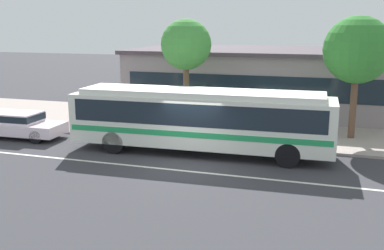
% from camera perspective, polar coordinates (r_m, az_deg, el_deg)
% --- Properties ---
extents(ground_plane, '(120.00, 120.00, 0.00)m').
position_cam_1_polar(ground_plane, '(18.72, -0.55, -4.97)').
color(ground_plane, '#37373C').
extents(sidewalk_slab, '(60.00, 8.00, 0.12)m').
position_cam_1_polar(sidewalk_slab, '(25.40, 4.50, -0.16)').
color(sidewalk_slab, '#A4958E').
rests_on(sidewalk_slab, ground_plane).
extents(lane_stripe_center, '(56.00, 0.16, 0.01)m').
position_cam_1_polar(lane_stripe_center, '(17.99, -1.35, -5.69)').
color(lane_stripe_center, silver).
rests_on(lane_stripe_center, ground_plane).
extents(transit_bus, '(11.54, 2.89, 2.81)m').
position_cam_1_polar(transit_bus, '(20.01, 1.08, 1.03)').
color(transit_bus, silver).
rests_on(transit_bus, ground_plane).
extents(sedan_behind_bus, '(4.72, 1.95, 1.29)m').
position_cam_1_polar(sedan_behind_bus, '(24.60, -21.05, 0.19)').
color(sedan_behind_bus, white).
rests_on(sedan_behind_bus, ground_plane).
extents(pedestrian_waiting_near_sign, '(0.41, 0.41, 1.70)m').
position_cam_1_polar(pedestrian_waiting_near_sign, '(24.25, -4.10, 1.78)').
color(pedestrian_waiting_near_sign, '#343D36').
rests_on(pedestrian_waiting_near_sign, sidewalk_slab).
extents(street_tree_near_stop, '(2.69, 2.69, 5.77)m').
position_cam_1_polar(street_tree_near_stop, '(24.53, -0.75, 9.90)').
color(street_tree_near_stop, brown).
rests_on(street_tree_near_stop, sidewalk_slab).
extents(street_tree_mid_block, '(3.22, 3.22, 5.90)m').
position_cam_1_polar(street_tree_mid_block, '(23.29, 19.93, 8.75)').
color(street_tree_mid_block, brown).
rests_on(street_tree_mid_block, sidewalk_slab).
extents(station_building, '(17.09, 9.08, 4.01)m').
position_cam_1_polar(station_building, '(30.54, 9.11, 5.59)').
color(station_building, gray).
rests_on(station_building, ground_plane).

